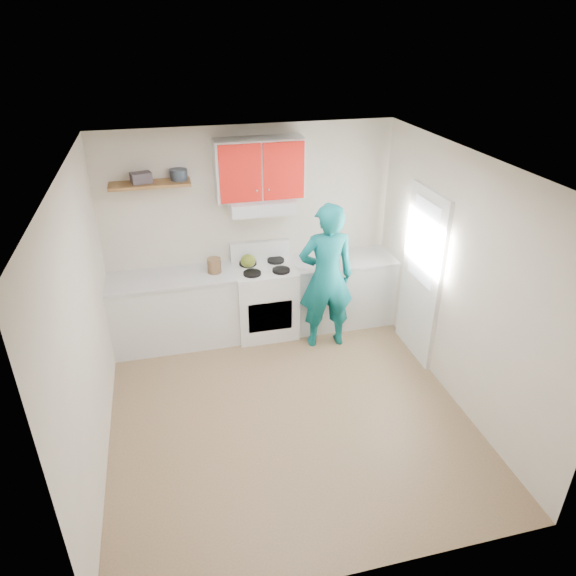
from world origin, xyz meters
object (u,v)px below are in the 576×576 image
object	(u,v)px
tin	(179,174)
kettle	(248,261)
crock	(214,266)
stove	(265,300)
person	(326,277)

from	to	relation	value
tin	kettle	bearing A→B (deg)	-10.50
kettle	crock	bearing A→B (deg)	-149.67
stove	tin	world-z (taller)	tin
crock	person	size ratio (longest dim) A/B	0.11
stove	person	size ratio (longest dim) A/B	0.50
crock	tin	bearing A→B (deg)	147.56
tin	stove	bearing A→B (deg)	-13.07
tin	kettle	xyz separation A→B (m)	(0.74, -0.14, -1.10)
tin	crock	world-z (taller)	tin
kettle	crock	world-z (taller)	crock
crock	kettle	bearing A→B (deg)	7.99
crock	stove	bearing A→B (deg)	-1.67
person	stove	bearing A→B (deg)	-29.96
person	kettle	bearing A→B (deg)	-27.70
tin	kettle	size ratio (longest dim) A/B	1.03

